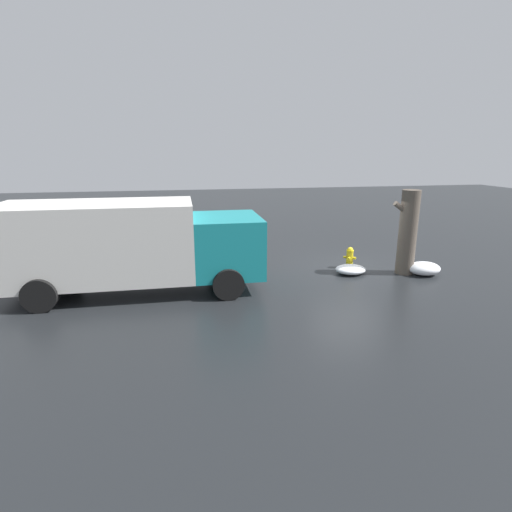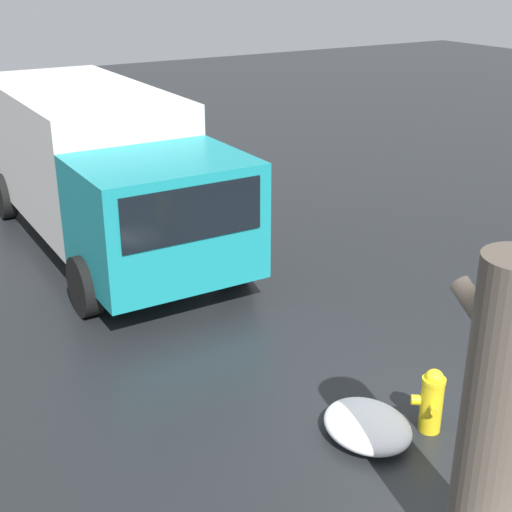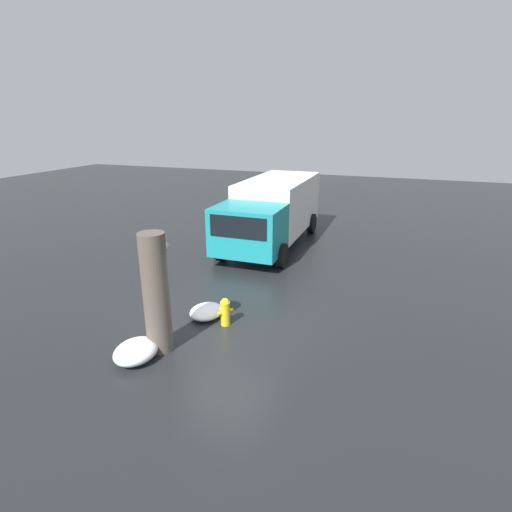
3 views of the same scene
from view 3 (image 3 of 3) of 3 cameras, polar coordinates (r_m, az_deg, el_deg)
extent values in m
plane|color=black|center=(10.73, -4.37, -9.74)|extent=(60.00, 60.00, 0.00)
cylinder|color=yellow|center=(10.59, -4.41, -8.30)|extent=(0.24, 0.24, 0.61)
cylinder|color=yellow|center=(10.44, -4.46, -6.70)|extent=(0.26, 0.26, 0.05)
sphere|color=yellow|center=(10.43, -4.46, -6.57)|extent=(0.21, 0.21, 0.21)
cylinder|color=yellow|center=(10.69, -4.88, -7.60)|extent=(0.15, 0.15, 0.11)
cylinder|color=yellow|center=(10.48, -5.24, -8.18)|extent=(0.13, 0.13, 0.09)
cylinder|color=yellow|center=(10.63, -3.61, -7.72)|extent=(0.13, 0.13, 0.09)
cylinder|color=brown|center=(9.29, -14.08, -5.26)|extent=(0.60, 0.60, 2.85)
cylinder|color=brown|center=(9.21, -13.56, -0.10)|extent=(0.69, 0.17, 0.55)
cube|color=teal|center=(14.53, -1.04, 3.76)|extent=(2.03, 2.47, 1.73)
cube|color=black|center=(13.53, -2.62, 4.10)|extent=(0.04, 2.07, 0.76)
cube|color=silver|center=(17.87, 3.28, 7.48)|extent=(5.39, 2.49, 2.22)
cylinder|color=black|center=(14.50, 3.67, 0.10)|extent=(0.90, 0.28, 0.90)
cylinder|color=black|center=(15.33, -5.19, 1.14)|extent=(0.90, 0.28, 0.90)
cylinder|color=black|center=(19.09, 7.96, 4.66)|extent=(0.90, 0.28, 0.90)
cylinder|color=black|center=(19.74, 0.94, 5.32)|extent=(0.90, 0.28, 0.90)
ellipsoid|color=white|center=(11.12, -7.08, -7.86)|extent=(1.04, 0.88, 0.30)
ellipsoid|color=white|center=(9.59, -16.79, -12.88)|extent=(1.11, 0.91, 0.43)
camera|label=1|loc=(22.20, -30.52, 13.94)|focal=28.00mm
camera|label=2|loc=(9.79, -47.49, 10.95)|focal=50.00mm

